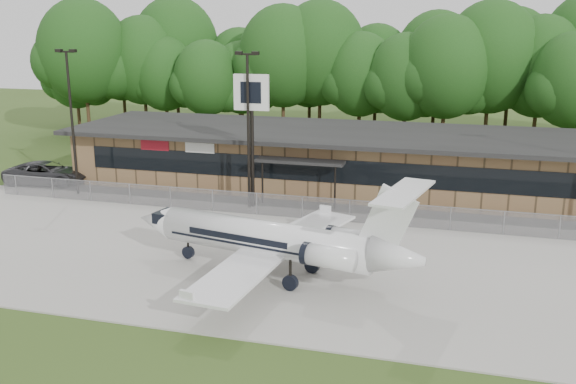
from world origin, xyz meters
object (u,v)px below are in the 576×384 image
(business_jet, at_px, (275,241))
(suv, at_px, (47,173))
(pole_sign, at_px, (252,107))
(terminal, at_px, (345,158))

(business_jet, distance_m, suv, 25.72)
(suv, distance_m, pole_sign, 18.20)
(suv, bearing_deg, terminal, -84.58)
(terminal, bearing_deg, pole_sign, -124.20)
(suv, height_order, pole_sign, pole_sign)
(suv, bearing_deg, business_jet, -128.97)
(terminal, relative_size, business_jet, 2.65)
(terminal, height_order, suv, terminal)
(suv, bearing_deg, pole_sign, -104.19)
(pole_sign, bearing_deg, terminal, 53.40)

